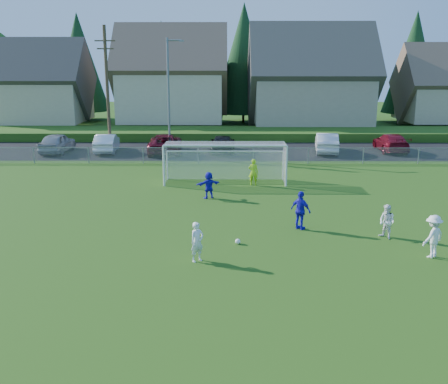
% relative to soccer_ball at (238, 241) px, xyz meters
% --- Properties ---
extents(ground, '(160.00, 160.00, 0.00)m').
position_rel_soccer_ball_xyz_m(ground, '(-0.59, -4.82, -0.11)').
color(ground, '#193D0C').
rests_on(ground, ground).
extents(asphalt_lot, '(60.00, 60.00, 0.00)m').
position_rel_soccer_ball_xyz_m(asphalt_lot, '(-0.59, 22.68, -0.10)').
color(asphalt_lot, black).
rests_on(asphalt_lot, ground).
extents(grass_embankment, '(70.00, 6.00, 0.80)m').
position_rel_soccer_ball_xyz_m(grass_embankment, '(-0.59, 30.18, 0.29)').
color(grass_embankment, '#1E420F').
rests_on(grass_embankment, ground).
extents(soccer_ball, '(0.22, 0.22, 0.22)m').
position_rel_soccer_ball_xyz_m(soccer_ball, '(0.00, 0.00, 0.00)').
color(soccer_ball, white).
rests_on(soccer_ball, ground).
extents(player_white_a, '(0.66, 0.63, 1.52)m').
position_rel_soccer_ball_xyz_m(player_white_a, '(-1.56, -1.89, 0.65)').
color(player_white_a, white).
rests_on(player_white_a, ground).
extents(player_white_b, '(0.86, 0.90, 1.46)m').
position_rel_soccer_ball_xyz_m(player_white_b, '(6.30, 0.77, 0.62)').
color(player_white_b, white).
rests_on(player_white_b, ground).
extents(player_white_c, '(1.24, 1.14, 1.67)m').
position_rel_soccer_ball_xyz_m(player_white_c, '(7.40, -1.40, 0.72)').
color(player_white_c, white).
rests_on(player_white_c, ground).
extents(player_blue_a, '(1.04, 1.00, 1.74)m').
position_rel_soccer_ball_xyz_m(player_blue_a, '(2.82, 1.96, 0.76)').
color(player_blue_a, '#1C14BF').
rests_on(player_blue_a, ground).
extents(player_blue_b, '(1.42, 0.95, 1.47)m').
position_rel_soccer_ball_xyz_m(player_blue_b, '(-1.46, 7.34, 0.62)').
color(player_blue_b, '#1C14BF').
rests_on(player_blue_b, ground).
extents(goalkeeper, '(0.64, 0.47, 1.60)m').
position_rel_soccer_ball_xyz_m(goalkeeper, '(1.11, 10.43, 0.69)').
color(goalkeeper, '#AEED1B').
rests_on(goalkeeper, ground).
extents(car_a, '(2.05, 4.76, 1.60)m').
position_rel_soccer_ball_xyz_m(car_a, '(-14.35, 21.80, 0.69)').
color(car_a, gray).
rests_on(car_a, ground).
extents(car_b, '(1.94, 4.62, 1.49)m').
position_rel_soccer_ball_xyz_m(car_b, '(-10.35, 22.06, 0.63)').
color(car_b, white).
rests_on(car_b, ground).
extents(car_c, '(2.93, 5.71, 1.54)m').
position_rel_soccer_ball_xyz_m(car_c, '(-5.52, 21.62, 0.66)').
color(car_c, '#580A18').
rests_on(car_c, ground).
extents(car_d, '(2.08, 4.78, 1.37)m').
position_rel_soccer_ball_xyz_m(car_d, '(-0.87, 22.06, 0.58)').
color(car_d, black).
rests_on(car_d, ground).
extents(car_f, '(2.33, 5.08, 1.61)m').
position_rel_soccer_ball_xyz_m(car_f, '(7.60, 21.91, 0.70)').
color(car_f, silver).
rests_on(car_f, ground).
extents(car_g, '(2.23, 5.14, 1.47)m').
position_rel_soccer_ball_xyz_m(car_g, '(13.01, 22.50, 0.63)').
color(car_g, maroon).
rests_on(car_g, ground).
extents(soccer_goal, '(7.42, 1.90, 2.50)m').
position_rel_soccer_ball_xyz_m(soccer_goal, '(-0.59, 11.23, 1.52)').
color(soccer_goal, white).
rests_on(soccer_goal, ground).
extents(chainlink_fence, '(52.06, 0.06, 1.20)m').
position_rel_soccer_ball_xyz_m(chainlink_fence, '(-0.59, 17.18, 0.52)').
color(chainlink_fence, gray).
rests_on(chainlink_fence, ground).
extents(streetlight, '(1.38, 0.18, 9.00)m').
position_rel_soccer_ball_xyz_m(streetlight, '(-5.04, 21.18, 4.73)').
color(streetlight, slate).
rests_on(streetlight, ground).
extents(utility_pole, '(1.60, 0.26, 10.00)m').
position_rel_soccer_ball_xyz_m(utility_pole, '(-10.09, 22.18, 5.04)').
color(utility_pole, '#473321').
rests_on(utility_pole, ground).
extents(houses_row, '(53.90, 11.45, 13.27)m').
position_rel_soccer_ball_xyz_m(houses_row, '(1.38, 37.64, 7.22)').
color(houses_row, tan).
rests_on(houses_row, ground).
extents(tree_row, '(65.98, 12.36, 13.80)m').
position_rel_soccer_ball_xyz_m(tree_row, '(0.45, 43.92, 6.80)').
color(tree_row, '#382616').
rests_on(tree_row, ground).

